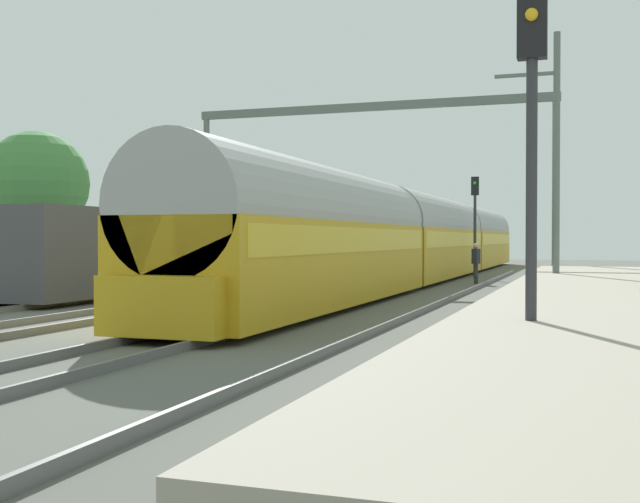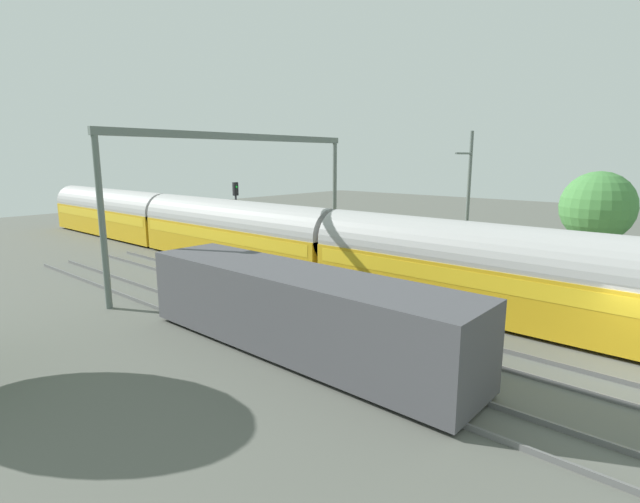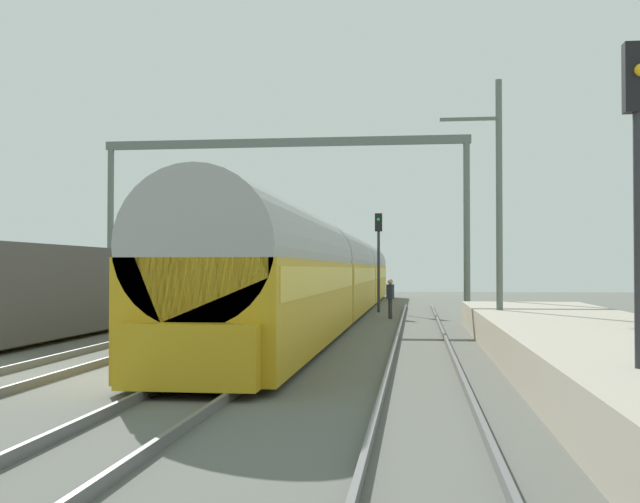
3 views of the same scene
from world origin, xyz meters
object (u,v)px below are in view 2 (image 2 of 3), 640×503
(freight_car, at_px, (297,311))
(catenary_gantry, at_px, (243,171))
(person_crossing, at_px, (296,246))
(railway_signal_far, at_px, (236,208))
(passenger_train, at_px, (235,232))

(freight_car, relative_size, catenary_gantry, 0.81)
(person_crossing, xyz_separation_m, railway_signal_far, (-0.74, 5.02, 2.14))
(passenger_train, xyz_separation_m, person_crossing, (2.65, -2.88, -0.94))
(passenger_train, relative_size, catenary_gantry, 3.05)
(person_crossing, relative_size, catenary_gantry, 0.11)
(passenger_train, distance_m, freight_car, 15.17)
(passenger_train, relative_size, freight_car, 3.78)
(freight_car, xyz_separation_m, person_crossing, (10.47, 10.11, -0.44))
(catenary_gantry, bearing_deg, railway_signal_far, 54.76)
(passenger_train, bearing_deg, freight_car, -121.04)
(freight_car, relative_size, railway_signal_far, 2.64)
(passenger_train, bearing_deg, railway_signal_far, 48.21)
(passenger_train, height_order, freight_car, passenger_train)
(railway_signal_far, bearing_deg, person_crossing, -81.66)
(freight_car, distance_m, catenary_gantry, 12.12)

